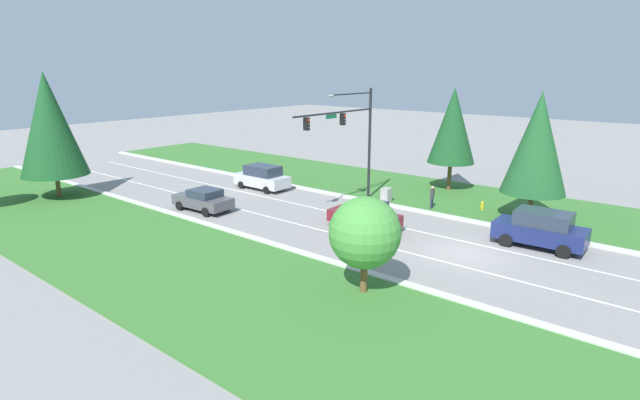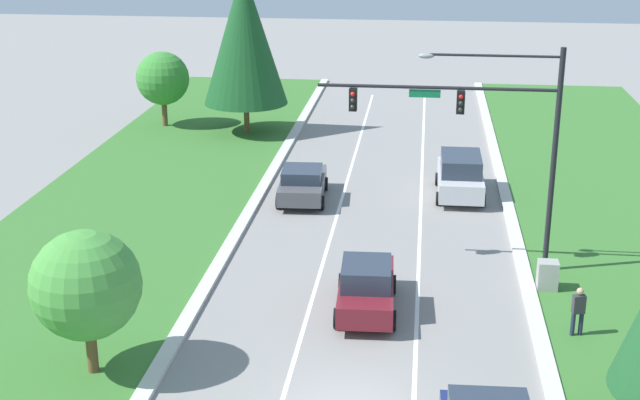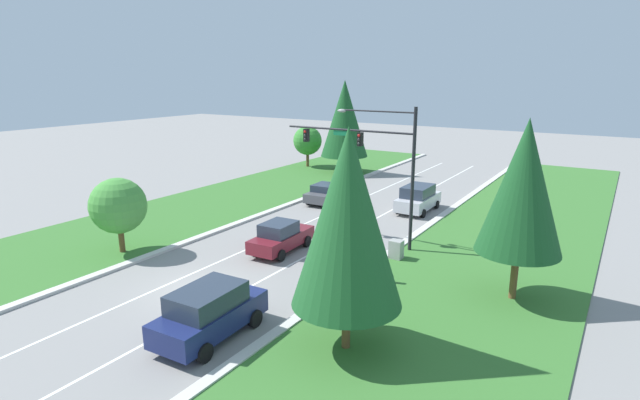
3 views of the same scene
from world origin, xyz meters
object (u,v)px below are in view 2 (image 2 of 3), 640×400
(oak_near_left_tree, at_px, (86,285))
(oak_far_left_tree, at_px, (163,78))
(utility_cabinet, at_px, (547,276))
(burgundy_sedan, at_px, (366,287))
(pedestrian, at_px, (578,310))
(silver_suv, at_px, (460,175))
(graphite_sedan, at_px, (302,183))
(traffic_signal_mast, at_px, (487,124))
(conifer_mid_left_tree, at_px, (244,36))

(oak_near_left_tree, distance_m, oak_far_left_tree, 29.23)
(utility_cabinet, distance_m, oak_far_left_tree, 29.16)
(burgundy_sedan, relative_size, pedestrian, 2.69)
(silver_suv, bearing_deg, burgundy_sedan, -105.74)
(oak_far_left_tree, bearing_deg, silver_suv, -32.63)
(burgundy_sedan, xyz_separation_m, graphite_sedan, (-3.67, 11.14, -0.09))
(burgundy_sedan, bearing_deg, oak_far_left_tree, 117.95)
(graphite_sedan, bearing_deg, burgundy_sedan, -74.83)
(silver_suv, relative_size, pedestrian, 2.80)
(traffic_signal_mast, bearing_deg, pedestrian, -61.53)
(utility_cabinet, bearing_deg, pedestrian, -81.78)
(traffic_signal_mast, bearing_deg, graphite_sedan, 136.76)
(burgundy_sedan, height_order, silver_suv, silver_suv)
(pedestrian, relative_size, oak_far_left_tree, 0.38)
(pedestrian, relative_size, oak_near_left_tree, 0.39)
(pedestrian, distance_m, oak_far_left_tree, 32.03)
(burgundy_sedan, bearing_deg, conifer_mid_left_tree, 108.45)
(silver_suv, distance_m, oak_far_left_tree, 20.45)
(traffic_signal_mast, height_order, oak_far_left_tree, traffic_signal_mast)
(traffic_signal_mast, height_order, conifer_mid_left_tree, conifer_mid_left_tree)
(traffic_signal_mast, relative_size, silver_suv, 1.80)
(oak_near_left_tree, bearing_deg, utility_cabinet, 28.24)
(graphite_sedan, bearing_deg, oak_far_left_tree, 125.88)
(burgundy_sedan, distance_m, conifer_mid_left_tree, 24.54)
(burgundy_sedan, relative_size, utility_cabinet, 4.10)
(silver_suv, distance_m, utility_cabinet, 10.59)
(pedestrian, xyz_separation_m, oak_far_left_tree, (-20.38, 24.64, 1.99))
(oak_near_left_tree, bearing_deg, burgundy_sedan, 33.76)
(pedestrian, bearing_deg, oak_near_left_tree, 3.07)
(oak_far_left_tree, bearing_deg, conifer_mid_left_tree, -10.98)
(traffic_signal_mast, distance_m, utility_cabinet, 5.72)
(oak_near_left_tree, distance_m, conifer_mid_left_tree, 27.74)
(graphite_sedan, distance_m, pedestrian, 16.04)
(graphite_sedan, height_order, conifer_mid_left_tree, conifer_mid_left_tree)
(silver_suv, xyz_separation_m, conifer_mid_left_tree, (-11.96, 9.97, 4.65))
(oak_near_left_tree, bearing_deg, traffic_signal_mast, 38.31)
(oak_near_left_tree, height_order, conifer_mid_left_tree, conifer_mid_left_tree)
(oak_near_left_tree, relative_size, conifer_mid_left_tree, 0.46)
(traffic_signal_mast, distance_m, pedestrian, 7.41)
(silver_suv, xyz_separation_m, utility_cabinet, (2.73, -10.22, -0.44))
(utility_cabinet, bearing_deg, oak_far_left_tree, 133.16)
(graphite_sedan, distance_m, oak_near_left_tree, 16.77)
(pedestrian, relative_size, conifer_mid_left_tree, 0.18)
(silver_suv, height_order, utility_cabinet, silver_suv)
(pedestrian, bearing_deg, conifer_mid_left_tree, -69.69)
(graphite_sedan, distance_m, utility_cabinet, 13.22)
(silver_suv, distance_m, oak_near_left_tree, 20.85)
(pedestrian, xyz_separation_m, conifer_mid_left_tree, (-15.19, 23.63, 4.70))
(graphite_sedan, relative_size, conifer_mid_left_tree, 0.47)
(graphite_sedan, xyz_separation_m, utility_cabinet, (9.86, -8.81, -0.23))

